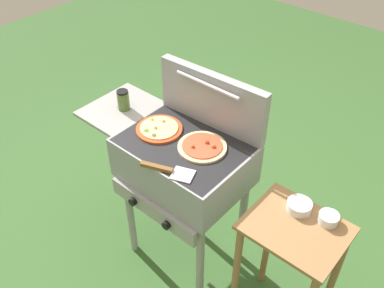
% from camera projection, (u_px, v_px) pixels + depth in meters
% --- Properties ---
extents(ground_plane, '(8.00, 8.00, 0.00)m').
position_uv_depth(ground_plane, '(186.00, 252.00, 2.70)').
color(ground_plane, '#38602D').
extents(grill, '(0.96, 0.53, 0.90)m').
position_uv_depth(grill, '(182.00, 163.00, 2.23)').
color(grill, gray).
rests_on(grill, ground_plane).
extents(grill_lid_open, '(0.63, 0.09, 0.30)m').
position_uv_depth(grill_lid_open, '(212.00, 100.00, 2.16)').
color(grill_lid_open, gray).
rests_on(grill_lid_open, grill).
extents(pizza_pepperoni, '(0.24, 0.24, 0.03)m').
position_uv_depth(pizza_pepperoni, '(202.00, 147.00, 2.09)').
color(pizza_pepperoni, beige).
rests_on(pizza_pepperoni, grill).
extents(pizza_cheese, '(0.24, 0.24, 0.04)m').
position_uv_depth(pizza_cheese, '(159.00, 129.00, 2.21)').
color(pizza_cheese, '#C64723').
rests_on(pizza_cheese, grill).
extents(sauce_jar, '(0.07, 0.07, 0.12)m').
position_uv_depth(sauce_jar, '(123.00, 100.00, 2.32)').
color(sauce_jar, '#4C6B2D').
rests_on(sauce_jar, grill).
extents(spatula, '(0.26, 0.15, 0.02)m').
position_uv_depth(spatula, '(167.00, 170.00, 1.96)').
color(spatula, '#B7BABF').
rests_on(spatula, grill).
extents(prep_table, '(0.44, 0.36, 0.77)m').
position_uv_depth(prep_table, '(289.00, 257.00, 2.02)').
color(prep_table, olive).
rests_on(prep_table, ground_plane).
extents(topping_bowl_near, '(0.11, 0.11, 0.04)m').
position_uv_depth(topping_bowl_near, '(299.00, 206.00, 1.94)').
color(topping_bowl_near, silver).
rests_on(topping_bowl_near, prep_table).
extents(topping_bowl_far, '(0.09, 0.09, 0.04)m').
position_uv_depth(topping_bowl_far, '(328.00, 219.00, 1.89)').
color(topping_bowl_far, silver).
rests_on(topping_bowl_far, prep_table).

